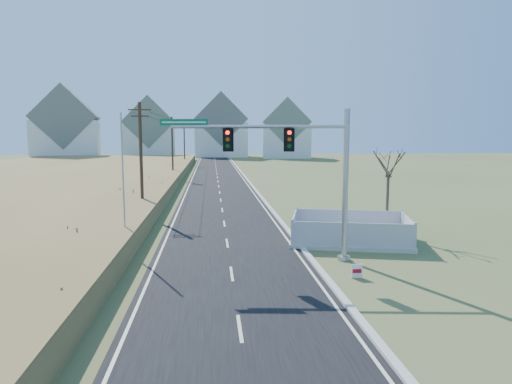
% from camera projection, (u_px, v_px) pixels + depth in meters
% --- Properties ---
extents(ground, '(260.00, 260.00, 0.00)m').
position_uv_depth(ground, '(230.00, 263.00, 23.01)').
color(ground, '#4C5C2C').
rests_on(ground, ground).
extents(road, '(8.00, 180.00, 0.06)m').
position_uv_depth(road, '(217.00, 175.00, 72.38)').
color(road, black).
rests_on(road, ground).
extents(curb, '(0.30, 180.00, 0.18)m').
position_uv_depth(curb, '(243.00, 175.00, 72.77)').
color(curb, '#B2AFA8').
rests_on(curb, ground).
extents(reed_marsh, '(38.00, 110.00, 1.30)m').
position_uv_depth(reed_marsh, '(36.00, 179.00, 60.10)').
color(reed_marsh, olive).
rests_on(reed_marsh, ground).
extents(utility_pole_near, '(1.80, 0.26, 9.00)m').
position_uv_depth(utility_pole_near, '(141.00, 157.00, 36.61)').
color(utility_pole_near, '#422D1E').
rests_on(utility_pole_near, ground).
extents(utility_pole_mid, '(1.80, 0.26, 9.00)m').
position_uv_depth(utility_pole_mid, '(172.00, 147.00, 66.23)').
color(utility_pole_mid, '#422D1E').
rests_on(utility_pole_mid, ground).
extents(utility_pole_far, '(1.80, 0.26, 9.00)m').
position_uv_depth(utility_pole_far, '(184.00, 143.00, 95.85)').
color(utility_pole_far, '#422D1E').
rests_on(utility_pole_far, ground).
extents(condo_nw, '(17.69, 13.38, 19.05)m').
position_uv_depth(condo_nw, '(66.00, 130.00, 117.12)').
color(condo_nw, silver).
rests_on(condo_nw, ground).
extents(condo_nnw, '(14.93, 11.17, 17.03)m').
position_uv_depth(condo_nnw, '(149.00, 133.00, 127.05)').
color(condo_nnw, silver).
rests_on(condo_nnw, ground).
extents(condo_n, '(15.27, 10.20, 18.54)m').
position_uv_depth(condo_n, '(221.00, 131.00, 132.84)').
color(condo_n, silver).
rests_on(condo_n, ground).
extents(condo_ne, '(14.12, 10.51, 16.52)m').
position_uv_depth(condo_ne, '(286.00, 133.00, 126.78)').
color(condo_ne, silver).
rests_on(condo_ne, ground).
extents(traffic_signal_mast, '(9.63, 1.48, 7.71)m').
position_uv_depth(traffic_signal_mast, '(308.00, 169.00, 23.00)').
color(traffic_signal_mast, '#9EA0A5').
rests_on(traffic_signal_mast, ground).
extents(fence_enclosure, '(7.92, 6.28, 1.61)m').
position_uv_depth(fence_enclosure, '(350.00, 237.00, 27.49)').
color(fence_enclosure, '#B7B5AD').
rests_on(fence_enclosure, ground).
extents(open_sign, '(0.51, 0.07, 0.63)m').
position_uv_depth(open_sign, '(357.00, 271.00, 20.54)').
color(open_sign, white).
rests_on(open_sign, ground).
extents(flagpole, '(0.34, 0.34, 7.64)m').
position_uv_depth(flagpole, '(124.00, 196.00, 25.48)').
color(flagpole, '#B7B5AD').
rests_on(flagpole, ground).
extents(bare_tree, '(2.22, 2.22, 5.88)m').
position_uv_depth(bare_tree, '(389.00, 162.00, 28.83)').
color(bare_tree, '#4C3F33').
rests_on(bare_tree, ground).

